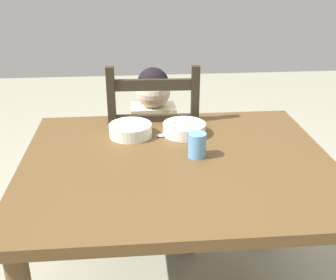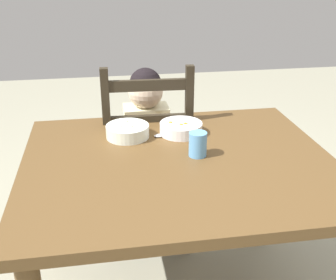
{
  "view_description": "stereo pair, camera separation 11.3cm",
  "coord_description": "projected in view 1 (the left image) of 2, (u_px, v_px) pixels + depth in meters",
  "views": [
    {
      "loc": [
        -0.16,
        -1.42,
        1.47
      ],
      "look_at": [
        -0.03,
        0.07,
        0.8
      ],
      "focal_mm": 45.23,
      "sensor_mm": 36.0,
      "label": 1
    },
    {
      "loc": [
        -0.27,
        -1.41,
        1.47
      ],
      "look_at": [
        -0.03,
        0.07,
        0.8
      ],
      "focal_mm": 45.23,
      "sensor_mm": 36.0,
      "label": 2
    }
  ],
  "objects": [
    {
      "name": "drinking_cup",
      "position": [
        197.0,
        145.0,
        1.6
      ],
      "size": [
        0.07,
        0.07,
        0.1
      ],
      "primitive_type": "cylinder",
      "color": "#61A4DF",
      "rests_on": "dining_table"
    },
    {
      "name": "bowl_of_peas",
      "position": [
        131.0,
        130.0,
        1.79
      ],
      "size": [
        0.18,
        0.18,
        0.06
      ],
      "color": "white",
      "rests_on": "dining_table"
    },
    {
      "name": "bowl_of_carrots",
      "position": [
        184.0,
        128.0,
        1.81
      ],
      "size": [
        0.18,
        0.18,
        0.05
      ],
      "color": "white",
      "rests_on": "dining_table"
    },
    {
      "name": "spoon",
      "position": [
        166.0,
        135.0,
        1.8
      ],
      "size": [
        0.14,
        0.04,
        0.01
      ],
      "color": "silver",
      "rests_on": "dining_table"
    },
    {
      "name": "child_figure",
      "position": [
        154.0,
        133.0,
        2.13
      ],
      "size": [
        0.32,
        0.31,
        0.97
      ],
      "color": "beige",
      "rests_on": "ground"
    },
    {
      "name": "dining_table",
      "position": [
        177.0,
        184.0,
        1.64
      ],
      "size": [
        1.18,
        0.99,
        0.75
      ],
      "color": "brown",
      "rests_on": "ground"
    },
    {
      "name": "dining_chair",
      "position": [
        154.0,
        162.0,
        2.2
      ],
      "size": [
        0.44,
        0.44,
        1.01
      ],
      "color": "#2C251A",
      "rests_on": "ground"
    }
  ]
}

